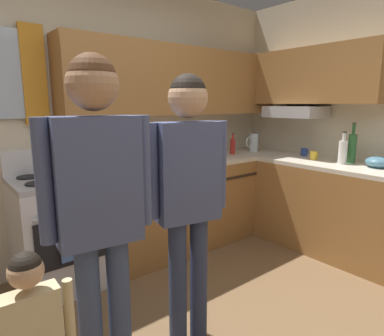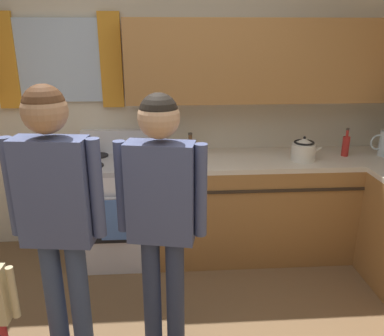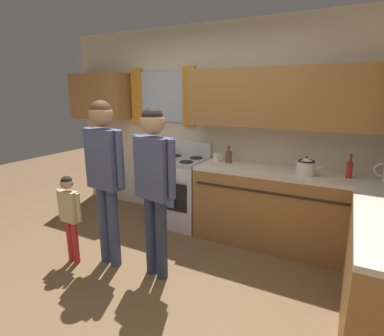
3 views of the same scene
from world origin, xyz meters
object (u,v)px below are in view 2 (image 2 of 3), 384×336
at_px(bottle_sauce_red, 346,145).
at_px(mug_ceramic_white, 171,150).
at_px(stovetop_kettle, 304,149).
at_px(adult_in_plaid, 161,203).
at_px(adult_holding_child, 56,203).
at_px(bottle_squat_brown, 190,147).
at_px(stove_oven, 119,208).

height_order(bottle_sauce_red, mug_ceramic_white, bottle_sauce_red).
bearing_deg(bottle_sauce_red, stovetop_kettle, -166.27).
xyz_separation_m(stovetop_kettle, adult_in_plaid, (-1.17, -1.09, 0.03)).
bearing_deg(adult_holding_child, adult_in_plaid, 4.26).
relative_size(bottle_sauce_red, bottle_squat_brown, 1.20).
bearing_deg(stovetop_kettle, adult_holding_child, -146.87).
height_order(mug_ceramic_white, adult_in_plaid, adult_in_plaid).
bearing_deg(stove_oven, adult_in_plaid, -71.55).
bearing_deg(adult_in_plaid, stove_oven, 108.45).
xyz_separation_m(stove_oven, mug_ceramic_white, (0.46, 0.10, 0.48)).
relative_size(bottle_squat_brown, adult_in_plaid, 0.13).
height_order(stove_oven, adult_in_plaid, adult_in_plaid).
xyz_separation_m(stove_oven, bottle_sauce_red, (1.97, 0.00, 0.53)).
xyz_separation_m(bottle_sauce_red, adult_holding_child, (-2.13, -1.23, 0.07)).
bearing_deg(bottle_squat_brown, stove_oven, -172.00).
bearing_deg(bottle_sauce_red, mug_ceramic_white, 176.09).
bearing_deg(stove_oven, bottle_squat_brown, 8.00).
bearing_deg(stovetop_kettle, adult_in_plaid, -137.22).
bearing_deg(stovetop_kettle, stove_oven, 176.46).
relative_size(bottle_sauce_red, stovetop_kettle, 0.90).
bearing_deg(mug_ceramic_white, bottle_sauce_red, -3.91).
bearing_deg(stove_oven, bottle_sauce_red, 0.05).
relative_size(stovetop_kettle, adult_holding_child, 0.16).
distance_m(mug_ceramic_white, adult_in_plaid, 1.29).
height_order(bottle_squat_brown, adult_in_plaid, adult_in_plaid).
bearing_deg(stove_oven, stovetop_kettle, -3.54).
xyz_separation_m(adult_holding_child, adult_in_plaid, (0.55, 0.04, -0.03)).
xyz_separation_m(bottle_sauce_red, mug_ceramic_white, (-1.51, 0.10, -0.05)).
bearing_deg(adult_holding_child, bottle_sauce_red, 29.91).
relative_size(bottle_squat_brown, stovetop_kettle, 0.75).
relative_size(bottle_sauce_red, adult_in_plaid, 0.15).
bearing_deg(bottle_sauce_red, adult_in_plaid, -143.09).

